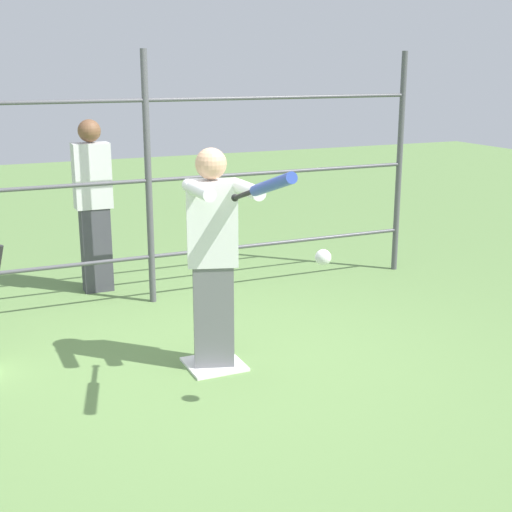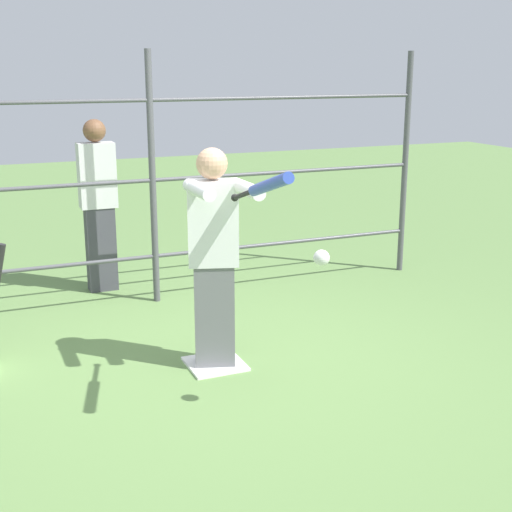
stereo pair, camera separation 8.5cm
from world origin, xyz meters
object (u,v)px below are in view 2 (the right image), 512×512
(softball_in_flight, at_px, (321,258))
(bystander_behind_fence, at_px, (99,203))
(batter, at_px, (214,252))
(baseball_bat_swinging, at_px, (265,186))

(softball_in_flight, relative_size, bystander_behind_fence, 0.06)
(batter, xyz_separation_m, softball_in_flight, (-0.30, 1.02, 0.19))
(baseball_bat_swinging, bearing_deg, softball_in_flight, 164.51)
(batter, bearing_deg, softball_in_flight, 106.27)
(batter, height_order, bystander_behind_fence, bystander_behind_fence)
(softball_in_flight, distance_m, bystander_behind_fence, 3.26)
(softball_in_flight, xyz_separation_m, bystander_behind_fence, (0.69, -3.18, -0.19))
(softball_in_flight, bearing_deg, batter, -73.73)
(bystander_behind_fence, bearing_deg, baseball_bat_swinging, 96.82)
(baseball_bat_swinging, distance_m, bystander_behind_fence, 3.17)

